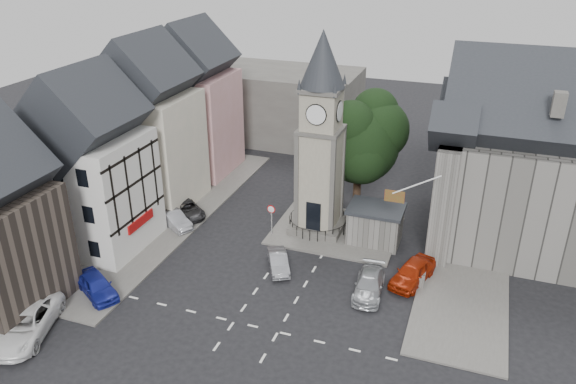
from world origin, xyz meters
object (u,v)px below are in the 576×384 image
at_px(clock_tower, 321,137).
at_px(car_west_blue, 97,286).
at_px(car_east_red, 413,272).
at_px(stone_shelter, 375,224).
at_px(pedestrian, 463,236).

bearing_deg(clock_tower, car_west_blue, -129.42).
height_order(clock_tower, car_east_red, clock_tower).
bearing_deg(clock_tower, stone_shelter, -5.84).
bearing_deg(stone_shelter, car_west_blue, -140.37).
xyz_separation_m(stone_shelter, car_east_red, (3.70, -4.66, -0.76)).
relative_size(car_west_blue, pedestrian, 2.60).
distance_m(clock_tower, car_west_blue, 19.56).
bearing_deg(car_east_red, stone_shelter, 146.23).
bearing_deg(pedestrian, car_west_blue, 18.38).
xyz_separation_m(stone_shelter, pedestrian, (6.70, 1.83, -0.72)).
bearing_deg(stone_shelter, clock_tower, 174.16).
xyz_separation_m(car_west_blue, pedestrian, (23.00, 15.33, 0.09)).
xyz_separation_m(car_west_blue, car_east_red, (20.00, 8.84, 0.05)).
height_order(car_west_blue, pedestrian, pedestrian).
bearing_deg(pedestrian, stone_shelter, -0.03).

